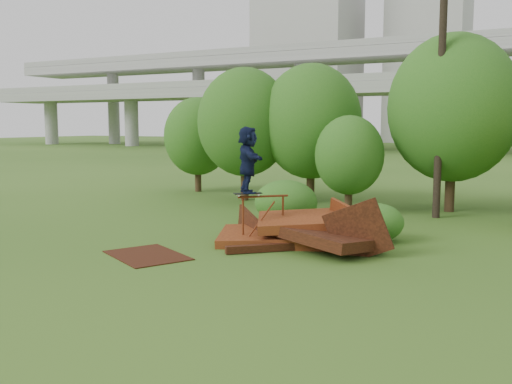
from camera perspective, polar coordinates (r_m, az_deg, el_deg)
The scene contains 17 objects.
ground at distance 14.50m, azimuth -0.89°, elevation -7.30°, with size 240.00×240.00×0.00m, color #2D5116.
scrap_pile at distance 16.72m, azimuth 4.43°, elevation -4.04°, with size 5.61×3.78×1.92m.
grind_rail at distance 16.86m, azimuth 0.72°, elevation -1.91°, with size 1.15×1.11×1.45m.
skateboard at distance 16.65m, azimuth -0.82°, elevation -0.15°, with size 0.75×0.74×0.09m.
skater at distance 16.56m, azimuth -0.82°, elevation 3.23°, with size 1.80×0.57×1.94m, color black.
flat_plate at distance 15.74m, azimuth -10.82°, elevation -6.24°, with size 2.32×1.66×0.03m, color #36170B.
tree_0 at distance 26.39m, azimuth -1.16°, elevation 7.00°, with size 4.34×4.34×6.12m.
tree_1 at distance 25.76m, azimuth 5.54°, elevation 7.03°, with size 4.47×4.47×6.22m.
tree_2 at distance 23.09m, azimuth 9.31°, elevation 3.65°, with size 2.76×2.76×3.89m.
tree_3 at distance 24.25m, azimuth 19.11°, elevation 7.94°, with size 5.14×5.14×7.13m.
tree_6 at distance 30.01m, azimuth -5.86°, elevation 5.55°, with size 3.53×3.53×4.93m.
shrub_left at distance 20.26m, azimuth 3.00°, elevation -1.00°, with size 2.27×2.09×1.57m, color #174C14.
shrub_right at distance 17.67m, azimuth 11.99°, elevation -2.97°, with size 1.63×1.50×1.16m, color #174C14.
utility_pole at distance 22.53m, azimuth 18.05°, elevation 11.78°, with size 1.40×0.28×11.08m.
freeway_overpass at distance 75.86m, azimuth 23.03°, elevation 11.41°, with size 160.00×15.00×13.70m.
building_left at distance 117.12m, azimuth 5.25°, elevation 13.64°, with size 18.00×16.00×35.00m, color #9E9E99.
building_right at distance 117.04m, azimuth 16.81°, elevation 11.66°, with size 14.00×14.00×28.00m, color #9E9E99.
Camera 1 is at (6.75, -12.33, 3.54)m, focal length 40.00 mm.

